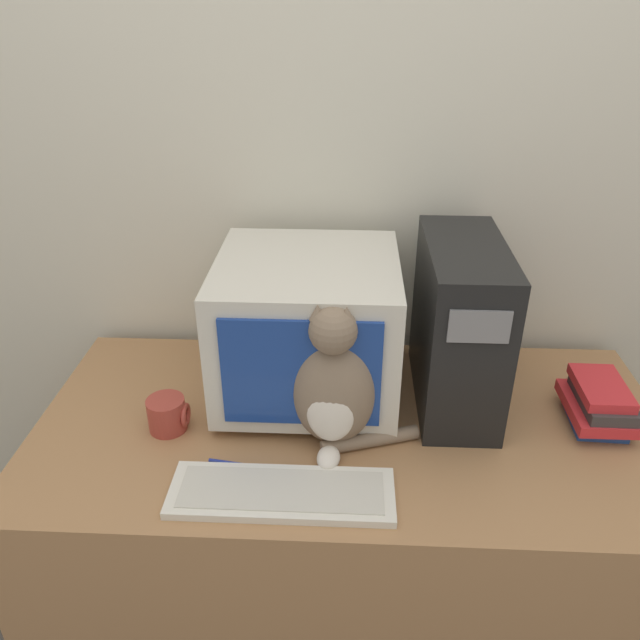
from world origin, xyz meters
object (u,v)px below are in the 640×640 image
crt_monitor (307,327)px  pen (238,464)px  keyboard (282,493)px  book_stack (599,404)px  mug (168,414)px  computer_tower (459,325)px  cat (334,387)px

crt_monitor → pen: size_ratio=3.31×
crt_monitor → keyboard: 0.43m
keyboard → book_stack: 0.80m
book_stack → mug: bearing=-175.9°
computer_tower → mug: size_ratio=4.37×
computer_tower → cat: computer_tower is taller
crt_monitor → computer_tower: computer_tower is taller
crt_monitor → book_stack: bearing=-8.3°
computer_tower → book_stack: (0.34, -0.10, -0.15)m
crt_monitor → pen: bearing=-114.6°
mug → computer_tower: bearing=13.8°
computer_tower → keyboard: (-0.40, -0.38, -0.20)m
crt_monitor → cat: 0.22m
crt_monitor → mug: size_ratio=4.60×
book_stack → computer_tower: bearing=164.0°
computer_tower → keyboard: 0.59m
pen → mug: size_ratio=1.39×
keyboard → cat: cat is taller
book_stack → pen: 0.87m
book_stack → pen: size_ratio=1.52×
computer_tower → mug: (-0.70, -0.17, -0.17)m
crt_monitor → mug: 0.40m
crt_monitor → book_stack: (0.71, -0.10, -0.13)m
keyboard → pen: size_ratio=3.51×
crt_monitor → cat: size_ratio=1.21×
cat → pen: bearing=-150.2°
crt_monitor → pen: 0.38m
keyboard → book_stack: book_stack is taller
crt_monitor → book_stack: 0.73m
crt_monitor → book_stack: crt_monitor is taller
book_stack → mug: 1.04m
keyboard → mug: bearing=144.2°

